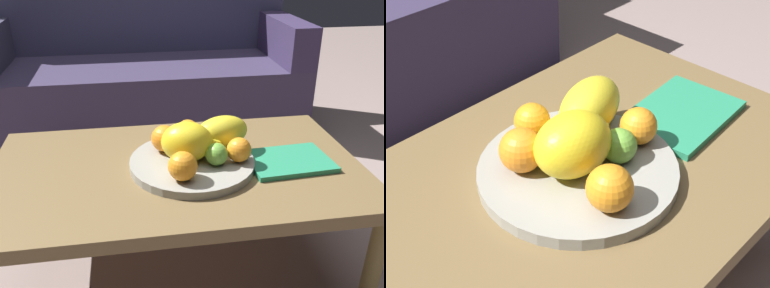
# 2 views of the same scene
# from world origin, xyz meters

# --- Properties ---
(coffee_table) EXTENTS (1.12, 0.65, 0.38)m
(coffee_table) POSITION_xyz_m (0.00, 0.00, 0.34)
(coffee_table) COLOR brown
(coffee_table) RESTS_ON ground_plane
(fruit_bowl) EXTENTS (0.37, 0.37, 0.03)m
(fruit_bowl) POSITION_xyz_m (0.04, -0.01, 0.39)
(fruit_bowl) COLOR gray
(fruit_bowl) RESTS_ON coffee_table
(melon_large_front) EXTENTS (0.20, 0.15, 0.10)m
(melon_large_front) POSITION_xyz_m (0.15, 0.06, 0.46)
(melon_large_front) COLOR yellow
(melon_large_front) RESTS_ON fruit_bowl
(melon_smaller_beside) EXTENTS (0.16, 0.13, 0.12)m
(melon_smaller_beside) POSITION_xyz_m (0.03, -0.01, 0.47)
(melon_smaller_beside) COLOR yellow
(melon_smaller_beside) RESTS_ON fruit_bowl
(orange_front) EXTENTS (0.08, 0.08, 0.08)m
(orange_front) POSITION_xyz_m (-0.03, 0.06, 0.45)
(orange_front) COLOR orange
(orange_front) RESTS_ON fruit_bowl
(orange_left) EXTENTS (0.07, 0.07, 0.07)m
(orange_left) POSITION_xyz_m (0.05, 0.12, 0.44)
(orange_left) COLOR orange
(orange_left) RESTS_ON fruit_bowl
(orange_right) EXTENTS (0.08, 0.08, 0.08)m
(orange_right) POSITION_xyz_m (0.00, -0.12, 0.45)
(orange_right) COLOR orange
(orange_right) RESTS_ON fruit_bowl
(orange_back) EXTENTS (0.07, 0.07, 0.07)m
(orange_back) POSITION_xyz_m (0.18, -0.04, 0.44)
(orange_back) COLOR orange
(orange_back) RESTS_ON fruit_bowl
(apple_front) EXTENTS (0.07, 0.07, 0.07)m
(apple_front) POSITION_xyz_m (0.11, -0.05, 0.44)
(apple_front) COLOR #6BAA39
(apple_front) RESTS_ON fruit_bowl
(banana_bunch) EXTENTS (0.15, 0.15, 0.06)m
(banana_bunch) POSITION_xyz_m (0.06, 0.03, 0.43)
(banana_bunch) COLOR gold
(banana_bunch) RESTS_ON fruit_bowl
(magazine) EXTENTS (0.26, 0.20, 0.02)m
(magazine) POSITION_xyz_m (0.34, -0.04, 0.39)
(magazine) COLOR #298C61
(magazine) RESTS_ON coffee_table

